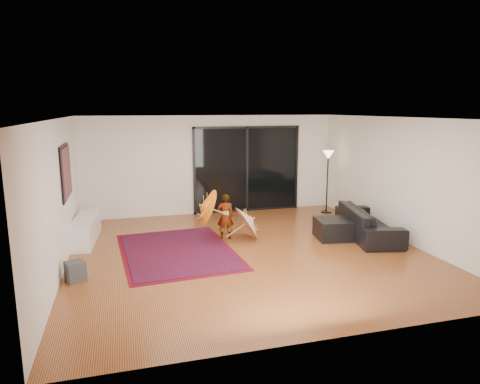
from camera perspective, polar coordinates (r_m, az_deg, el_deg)
name	(u,v)px	position (r m, az deg, el deg)	size (l,w,h in m)	color
floor	(248,252)	(8.82, 1.07, -7.99)	(7.00, 7.00, 0.00)	#A15B2C
ceiling	(248,118)	(8.34, 1.14, 9.82)	(7.00, 7.00, 0.00)	white
wall_back	(212,165)	(11.83, -3.78, 3.62)	(7.00, 7.00, 0.00)	silver
wall_front	(331,237)	(5.31, 12.06, -5.95)	(7.00, 7.00, 0.00)	silver
wall_left	(59,197)	(8.21, -23.02, -0.58)	(7.00, 7.00, 0.00)	silver
wall_right	(400,179)	(10.05, 20.61, 1.59)	(7.00, 7.00, 0.00)	silver
sliding_door	(247,169)	(12.06, 0.92, 3.07)	(3.06, 0.07, 2.40)	black
painting	(66,172)	(9.13, -22.17, 2.50)	(0.04, 1.28, 1.08)	black
media_console	(85,230)	(10.06, -19.95, -4.75)	(0.46, 1.82, 0.51)	white
speaker	(75,271)	(7.89, -21.10, -9.82)	(0.29, 0.29, 0.34)	#424244
persian_rug	(177,251)	(8.94, -8.36, -7.79)	(2.41, 3.22, 0.02)	#540716
sofa	(368,222)	(10.19, 16.70, -3.88)	(2.29, 0.89, 0.67)	black
ottoman	(334,229)	(9.88, 12.42, -4.82)	(0.77, 0.77, 0.44)	black
floor_lamp	(328,164)	(12.08, 11.65, 3.69)	(0.30, 0.30, 1.74)	black
child	(225,216)	(9.55, -1.96, -3.28)	(0.38, 0.25, 1.03)	#999999
parasol_orange	(201,209)	(9.34, -5.18, -2.27)	(0.49, 0.84, 0.86)	orange
parasol_white	(253,217)	(9.57, 1.75, -3.32)	(0.61, 0.86, 0.94)	beige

